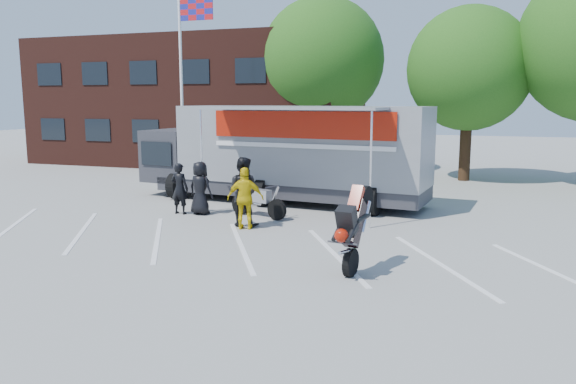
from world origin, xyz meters
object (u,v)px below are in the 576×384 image
Objects in this scene: flagpole at (186,65)px; transporter_truck at (288,202)px; tree_mid at (469,69)px; spectator_leather_a at (200,188)px; spectator_leather_b at (180,189)px; stunt_bike_rider at (361,268)px; parked_motorcycle at (258,217)px; spectator_hivis at (245,198)px; tree_left at (322,60)px; spectator_leather_c at (243,192)px.

flagpole is 8.04m from transporter_truck.
tree_mid is 13.84m from spectator_leather_a.
tree_mid reaches higher than spectator_leather_b.
flagpole is 12.31m from tree_mid.
transporter_truck reaches higher than stunt_bike_rider.
tree_mid reaches higher than parked_motorcycle.
spectator_hivis is at bearing -51.26° from flagpole.
flagpole reaches higher than stunt_bike_rider.
transporter_truck reaches higher than spectator_leather_b.
tree_left is 13.73m from spectator_leather_c.
spectator_leather_b reaches higher than parked_motorcycle.
spectator_hivis is at bearing -113.98° from tree_mid.
spectator_leather_a is at bearing 115.02° from parked_motorcycle.
transporter_truck is at bearing -102.98° from spectator_hivis.
parked_motorcycle is (-0.03, -2.74, 0.00)m from transporter_truck.
tree_left is 17.65m from stunt_bike_rider.
spectator_leather_c reaches higher than stunt_bike_rider.
flagpole is at bearing -60.88° from spectator_leather_b.
tree_mid is at bearing -116.90° from spectator_leather_c.
spectator_leather_c is (0.04, -1.27, 0.99)m from parked_motorcycle.
parked_motorcycle is at bearing -85.10° from transporter_truck.
parked_motorcycle is 1.08× the size of stunt_bike_rider.
flagpole is at bearing 63.36° from parked_motorcycle.
transporter_truck is at bearing -113.28° from spectator_leather_a.
spectator_leather_b is 3.10m from spectator_hivis.
spectator_leather_c is 0.45m from spectator_hivis.
flagpole is 9.35m from parked_motorcycle.
spectator_hivis is at bearing -83.28° from tree_left.
spectator_leather_c is (0.01, -4.01, 0.99)m from transporter_truck.
tree_left is 12.74m from spectator_leather_a.
spectator_leather_a is at bearing -92.96° from tree_left.
tree_left is 4.95× the size of spectator_hivis.
transporter_truck is at bearing -127.27° from spectator_leather_b.
transporter_truck is (1.31, -8.87, -5.57)m from tree_left.
transporter_truck is 2.74m from parked_motorcycle.
spectator_leather_c is at bearing -72.74° from spectator_hivis.
parked_motorcycle is at bearing -169.51° from spectator_leather_b.
spectator_leather_a is (3.63, -5.81, -4.21)m from flagpole.
stunt_bike_rider is 4.74m from spectator_hivis.
tree_mid reaches higher than stunt_bike_rider.
spectator_leather_a is (-6.02, 4.04, 0.84)m from stunt_bike_rider.
tree_left is at bearing 104.05° from transporter_truck.
stunt_bike_rider is 1.19× the size of spectator_leather_a.
spectator_leather_a is at bearing 154.45° from stunt_bike_rider.
spectator_hivis is (1.56, -13.23, -4.69)m from tree_left.
spectator_hivis is (2.17, -1.42, 0.03)m from spectator_leather_a.
spectator_leather_c is at bearing -159.31° from parked_motorcycle.
flagpole is 4.58× the size of spectator_hivis.
tree_mid is 3.56× the size of parked_motorcycle.
spectator_leather_c reaches higher than parked_motorcycle.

